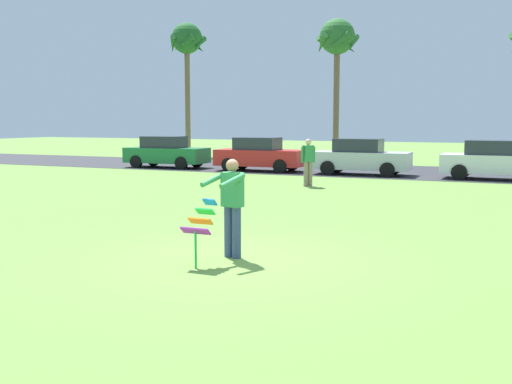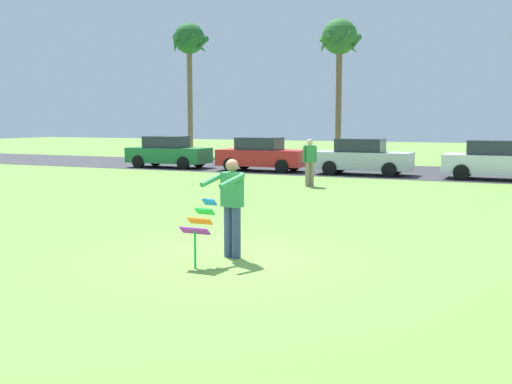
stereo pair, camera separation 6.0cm
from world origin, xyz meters
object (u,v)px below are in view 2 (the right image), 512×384
(parked_car_silver, at_px, (363,157))
(person_walker_near, at_px, (310,161))
(parked_car_white, at_px, (497,161))
(kite_held, at_px, (200,223))
(person_kite_flyer, at_px, (231,204))
(palm_tree_left_near, at_px, (189,44))
(palm_tree_right_near, at_px, (339,43))
(parked_car_green, at_px, (168,153))
(parked_car_red, at_px, (262,155))

(parked_car_silver, height_order, person_walker_near, person_walker_near)
(parked_car_white, bearing_deg, kite_held, -101.40)
(person_kite_flyer, height_order, palm_tree_left_near, palm_tree_left_near)
(palm_tree_left_near, distance_m, palm_tree_right_near, 11.11)
(kite_held, distance_m, palm_tree_right_near, 28.40)
(person_kite_flyer, relative_size, kite_held, 1.59)
(parked_car_green, distance_m, palm_tree_right_near, 12.72)
(parked_car_green, bearing_deg, person_walker_near, -29.82)
(parked_car_green, bearing_deg, parked_car_red, 0.00)
(parked_car_white, bearing_deg, parked_car_silver, -179.99)
(kite_held, relative_size, person_walker_near, 0.63)
(parked_car_green, bearing_deg, parked_car_white, 0.01)
(kite_held, xyz_separation_m, parked_car_silver, (-1.94, 17.84, 0.05))
(person_kite_flyer, xyz_separation_m, person_walker_near, (-2.66, 11.58, -0.02))
(person_kite_flyer, bearing_deg, person_walker_near, 102.93)
(parked_car_silver, bearing_deg, parked_car_red, -180.00)
(parked_car_green, relative_size, parked_car_silver, 1.00)
(person_kite_flyer, bearing_deg, palm_tree_left_near, 121.84)
(parked_car_green, xyz_separation_m, palm_tree_right_near, (6.17, 9.23, 6.22))
(palm_tree_left_near, height_order, person_walker_near, palm_tree_left_near)
(parked_car_silver, xyz_separation_m, palm_tree_left_near, (-14.97, 10.45, 6.81))
(person_walker_near, bearing_deg, parked_car_silver, 84.44)
(parked_car_green, height_order, palm_tree_left_near, palm_tree_left_near)
(kite_held, height_order, parked_car_green, parked_car_green)
(palm_tree_left_near, height_order, palm_tree_right_near, palm_tree_left_near)
(palm_tree_left_near, relative_size, person_walker_near, 5.23)
(parked_car_red, bearing_deg, person_walker_near, -51.58)
(palm_tree_right_near, bearing_deg, parked_car_green, -123.78)
(parked_car_green, bearing_deg, parked_car_silver, 0.00)
(parked_car_red, height_order, palm_tree_left_near, palm_tree_left_near)
(parked_car_red, distance_m, person_walker_near, 7.01)
(kite_held, relative_size, parked_car_silver, 0.26)
(person_kite_flyer, relative_size, person_walker_near, 1.00)
(parked_car_red, bearing_deg, palm_tree_right_near, 84.14)
(parked_car_red, distance_m, palm_tree_right_near, 11.17)
(parked_car_green, height_order, person_walker_near, person_walker_near)
(palm_tree_left_near, xyz_separation_m, person_walker_near, (14.44, -15.94, -6.65))
(palm_tree_left_near, bearing_deg, parked_car_red, -46.03)
(parked_car_white, height_order, person_walker_near, person_walker_near)
(parked_car_silver, bearing_deg, palm_tree_right_near, 113.12)
(kite_held, bearing_deg, parked_car_white, 78.60)
(person_kite_flyer, bearing_deg, kite_held, -103.71)
(parked_car_red, xyz_separation_m, palm_tree_right_near, (0.95, 9.23, 6.22))
(kite_held, height_order, parked_car_red, parked_car_red)
(palm_tree_right_near, distance_m, person_walker_near, 16.27)
(parked_car_silver, bearing_deg, person_walker_near, -95.56)
(parked_car_red, xyz_separation_m, person_walker_near, (4.35, -5.49, 0.16))
(person_kite_flyer, height_order, palm_tree_right_near, palm_tree_right_near)
(person_kite_flyer, height_order, parked_car_silver, person_kite_flyer)
(kite_held, distance_m, parked_car_silver, 17.95)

